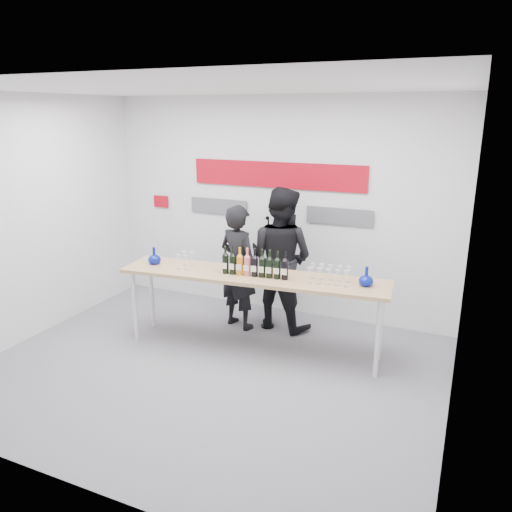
{
  "coord_description": "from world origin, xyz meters",
  "views": [
    {
      "loc": [
        2.5,
        -4.37,
        2.78
      ],
      "look_at": [
        0.23,
        0.76,
        1.15
      ],
      "focal_mm": 35.0,
      "sensor_mm": 36.0,
      "label": 1
    }
  ],
  "objects_px": {
    "presenter_left": "(239,267)",
    "presenter_right": "(281,259)",
    "tasting_table": "(253,280)",
    "mic_stand": "(268,294)"
  },
  "relations": [
    {
      "from": "mic_stand",
      "to": "presenter_right",
      "type": "bearing_deg",
      "value": 31.7
    },
    {
      "from": "presenter_right",
      "to": "mic_stand",
      "type": "distance_m",
      "value": 0.51
    },
    {
      "from": "presenter_left",
      "to": "mic_stand",
      "type": "xyz_separation_m",
      "value": [
        0.36,
        0.12,
        -0.36
      ]
    },
    {
      "from": "presenter_left",
      "to": "presenter_right",
      "type": "height_order",
      "value": "presenter_right"
    },
    {
      "from": "presenter_left",
      "to": "presenter_right",
      "type": "relative_size",
      "value": 0.88
    },
    {
      "from": "presenter_left",
      "to": "mic_stand",
      "type": "bearing_deg",
      "value": -144.0
    },
    {
      "from": "presenter_left",
      "to": "tasting_table",
      "type": "bearing_deg",
      "value": 146.86
    },
    {
      "from": "tasting_table",
      "to": "presenter_right",
      "type": "height_order",
      "value": "presenter_right"
    },
    {
      "from": "tasting_table",
      "to": "mic_stand",
      "type": "height_order",
      "value": "mic_stand"
    },
    {
      "from": "presenter_right",
      "to": "mic_stand",
      "type": "height_order",
      "value": "presenter_right"
    }
  ]
}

